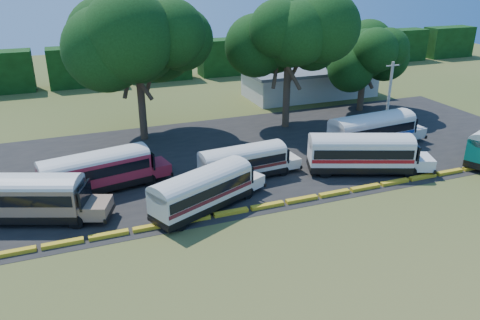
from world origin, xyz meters
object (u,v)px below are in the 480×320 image
object	(u,v)px
bus_cream_west	(204,188)
bus_white_red	(363,151)
tree_west	(137,41)
bus_red	(99,169)
bus_beige	(22,195)

from	to	relation	value
bus_cream_west	bus_white_red	world-z (taller)	bus_white_red
tree_west	bus_white_red	bearing A→B (deg)	-43.70
bus_white_red	tree_west	xyz separation A→B (m)	(-16.76, 16.01, 8.31)
bus_red	tree_west	world-z (taller)	tree_west
bus_cream_west	bus_beige	bearing A→B (deg)	141.43
bus_beige	bus_red	bearing A→B (deg)	49.63
bus_white_red	tree_west	distance (m)	24.62
bus_cream_west	tree_west	size ratio (longest dim) A/B	0.70
bus_beige	tree_west	distance (m)	20.25
tree_west	bus_red	bearing A→B (deg)	-116.23
bus_cream_west	bus_red	bearing A→B (deg)	114.17
bus_white_red	bus_cream_west	bearing A→B (deg)	-152.34
bus_beige	bus_cream_west	xyz separation A→B (m)	(12.70, -3.14, -0.19)
bus_beige	bus_cream_west	world-z (taller)	bus_beige
tree_west	bus_beige	bearing A→B (deg)	-127.65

